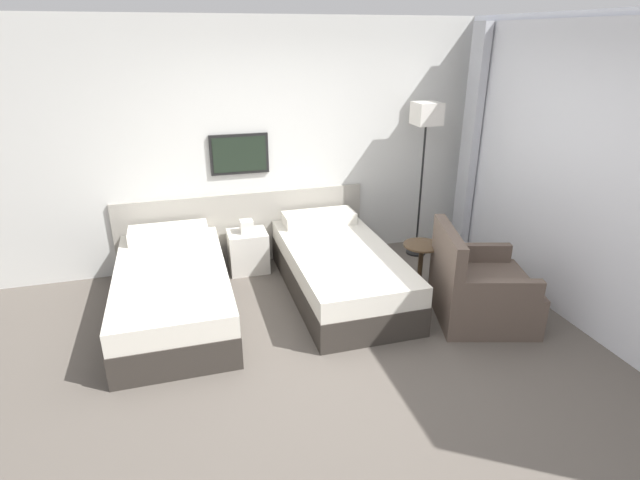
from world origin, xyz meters
The scene contains 9 objects.
ground_plane centered at (0.00, 0.00, 0.00)m, with size 16.00×16.00×0.00m, color #5B544C.
wall_headboard centered at (-0.03, 2.11, 1.30)m, with size 10.00×0.10×2.70m.
wall_window centered at (2.22, -0.10, 1.34)m, with size 0.21×4.59×2.70m.
bed_near_door centered at (-1.38, 1.04, 0.26)m, with size 1.02×2.04×0.62m.
bed_near_window centered at (0.28, 1.04, 0.26)m, with size 1.02×2.04×0.62m.
nightstand centered at (-0.55, 1.82, 0.24)m, with size 0.43×0.37×0.60m.
floor_lamp centered at (1.51, 1.72, 1.58)m, with size 0.28×0.28×1.82m.
side_table centered at (1.07, 0.78, 0.38)m, with size 0.37×0.37×0.55m.
armchair centered at (1.39, 0.19, 0.27)m, with size 1.06×1.08×0.89m.
Camera 1 is at (-1.21, -3.37, 2.51)m, focal length 28.00 mm.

